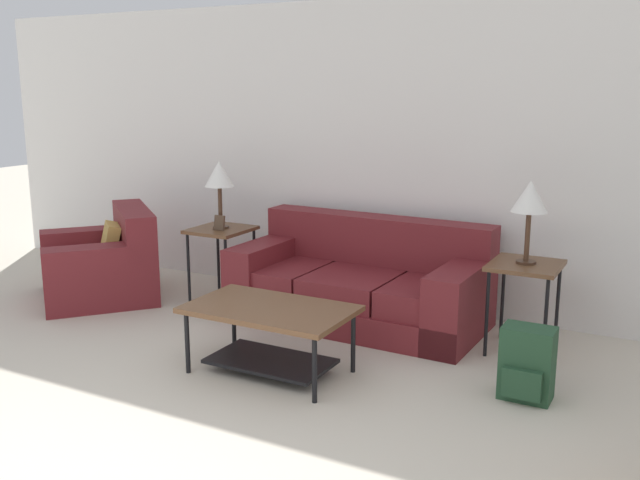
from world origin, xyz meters
TOP-DOWN VIEW (x-y plane):
  - wall_back at (0.00, 3.78)m, footprint 9.11×0.06m
  - couch at (-0.05, 3.19)m, footprint 2.04×1.01m
  - armchair at (-2.39, 2.70)m, footprint 1.42×1.40m
  - coffee_table at (-0.12, 1.93)m, footprint 1.09×0.66m
  - side_table_left at (-1.38, 3.12)m, footprint 0.48×0.52m
  - side_table_right at (1.27, 3.12)m, footprint 0.48×0.52m
  - table_lamp_left at (-1.38, 3.12)m, footprint 0.26×0.26m
  - table_lamp_right at (1.27, 3.12)m, footprint 0.26×0.26m
  - backpack at (1.48, 2.33)m, footprint 0.31×0.28m
  - picture_frame at (-1.33, 3.04)m, footprint 0.10×0.04m

SIDE VIEW (x-z plane):
  - backpack at x=1.48m, z-range -0.01..0.45m
  - armchair at x=-2.39m, z-range -0.11..0.69m
  - couch at x=-0.05m, z-range -0.12..0.70m
  - coffee_table at x=-0.12m, z-range 0.11..0.57m
  - side_table_left at x=-1.38m, z-range 0.25..0.91m
  - side_table_right at x=1.27m, z-range 0.25..0.91m
  - picture_frame at x=-1.33m, z-range 0.66..0.79m
  - table_lamp_left at x=-1.38m, z-range 0.82..1.41m
  - table_lamp_right at x=1.27m, z-range 0.82..1.41m
  - wall_back at x=0.00m, z-range 0.00..2.60m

